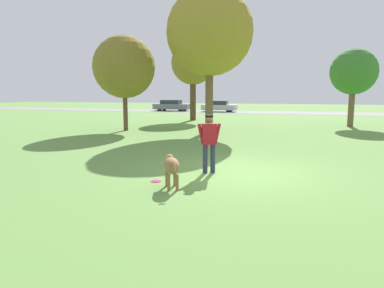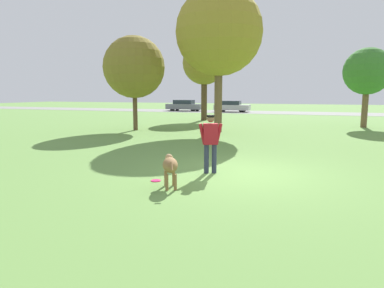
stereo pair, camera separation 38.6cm
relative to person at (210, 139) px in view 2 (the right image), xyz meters
The scene contains 11 objects.
ground_plane 1.19m from the person, 15.63° to the left, with size 120.00×120.00×0.00m, color #608C42.
far_road_strip 29.66m from the person, 88.58° to the left, with size 120.00×6.00×0.01m.
person is the anchor object (origin of this frame).
dog 1.78m from the person, 105.47° to the right, with size 0.60×0.93×0.71m.
frisbee 1.85m from the person, 129.16° to the right, with size 0.24×0.24×0.02m.
tree_far_right 16.22m from the person, 69.55° to the left, with size 2.85×2.85×4.87m.
tree_far_left 18.34m from the person, 107.86° to the left, with size 3.37×3.37×6.13m.
tree_mid_center 10.77m from the person, 103.82° to the left, with size 4.64×4.64×7.66m.
tree_near_left 11.69m from the person, 128.63° to the left, with size 3.48×3.48×5.32m.
parked_car_grey 32.22m from the person, 111.73° to the left, with size 4.36×1.80×1.30m.
parked_car_silver 30.19m from the person, 101.62° to the left, with size 3.99×1.84×1.25m.
Camera 2 is at (1.78, -8.86, 2.14)m, focal length 32.00 mm.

